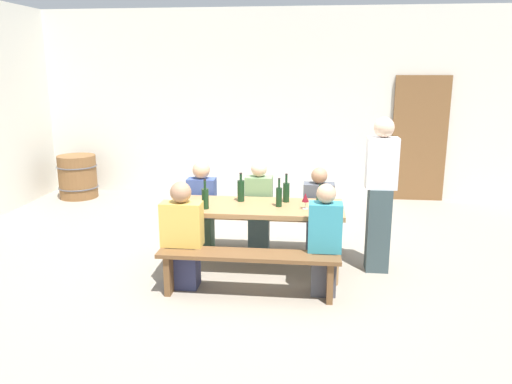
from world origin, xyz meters
name	(u,v)px	position (x,y,z in m)	size (l,w,h in m)	color
ground_plane	(256,269)	(0.00, 0.00, 0.00)	(24.00, 24.00, 0.00)	gray
back_wall	(279,104)	(0.00, 3.54, 1.60)	(14.00, 0.20, 3.20)	silver
wooden_door	(419,139)	(2.39, 3.40, 1.05)	(0.90, 0.06, 2.10)	brown
tasting_table	(256,213)	(0.00, 0.00, 0.66)	(1.89, 0.75, 0.75)	#9E7247
bench_near	(248,263)	(0.00, -0.67, 0.35)	(1.79, 0.30, 0.45)	brown
bench_far	(262,222)	(0.00, 0.67, 0.35)	(1.79, 0.30, 0.45)	brown
wine_bottle_0	(205,198)	(-0.52, -0.19, 0.87)	(0.07, 0.07, 0.32)	#143319
wine_bottle_1	(286,192)	(0.32, 0.18, 0.87)	(0.07, 0.07, 0.32)	#143319
wine_bottle_2	(241,190)	(-0.19, 0.16, 0.88)	(0.08, 0.08, 0.33)	#143319
wine_bottle_3	(320,200)	(0.69, -0.14, 0.86)	(0.07, 0.07, 0.30)	#234C2D
wine_bottle_4	(279,196)	(0.25, -0.02, 0.86)	(0.07, 0.07, 0.31)	#143319
wine_glass_0	(326,192)	(0.76, 0.24, 0.86)	(0.07, 0.07, 0.16)	silver
wine_glass_1	(305,198)	(0.54, -0.08, 0.87)	(0.08, 0.08, 0.17)	silver
seated_guest_near_0	(182,238)	(-0.70, -0.52, 0.53)	(0.42, 0.24, 1.11)	navy
seated_guest_near_1	(325,242)	(0.74, -0.52, 0.54)	(0.33, 0.24, 1.13)	#4A4B53
seated_guest_far_0	(202,208)	(-0.72, 0.52, 0.55)	(0.34, 0.24, 1.13)	#385541
seated_guest_far_1	(259,210)	(-0.02, 0.52, 0.55)	(0.32, 0.24, 1.14)	#3E565A
seated_guest_far_2	(318,215)	(0.69, 0.52, 0.51)	(0.36, 0.24, 1.08)	#3E4961
standing_host	(380,197)	(1.34, 0.16, 0.85)	(0.33, 0.24, 1.71)	#36474A
wine_barrel	(78,177)	(-3.46, 2.91, 0.37)	(0.68, 0.68, 0.74)	brown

